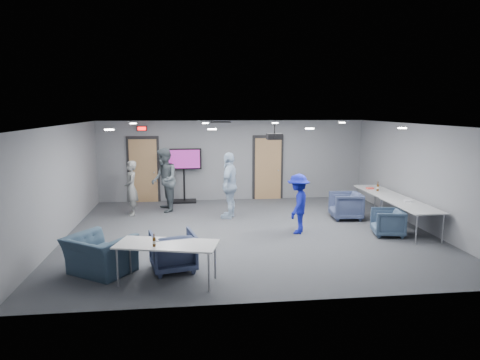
{
  "coord_description": "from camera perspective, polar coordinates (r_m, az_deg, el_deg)",
  "views": [
    {
      "loc": [
        -1.44,
        -10.39,
        3.09
      ],
      "look_at": [
        -0.13,
        0.84,
        1.2
      ],
      "focal_mm": 32.0,
      "sensor_mm": 36.0,
      "label": 1
    }
  ],
  "objects": [
    {
      "name": "chair_front_b",
      "position": [
        8.62,
        -18.2,
        -9.44
      ],
      "size": [
        1.48,
        1.45,
        0.73
      ],
      "primitive_type": "imported",
      "rotation": [
        0.0,
        0.0,
        2.53
      ],
      "color": "#384E62",
      "rests_on": "floor"
    },
    {
      "name": "exit_sign",
      "position": [
        14.42,
        -12.95,
        6.71
      ],
      "size": [
        0.32,
        0.08,
        0.16
      ],
      "color": "black",
      "rests_on": "wall_back"
    },
    {
      "name": "hvac_diffuser",
      "position": [
        13.23,
        -2.6,
        7.73
      ],
      "size": [
        0.6,
        0.6,
        0.03
      ],
      "primitive_type": "cube",
      "color": "black",
      "rests_on": "ceiling"
    },
    {
      "name": "downlights",
      "position": [
        10.49,
        1.25,
        7.28
      ],
      "size": [
        6.18,
        3.78,
        0.02
      ],
      "color": "white",
      "rests_on": "ceiling"
    },
    {
      "name": "wall_back",
      "position": [
        14.56,
        -0.94,
        2.63
      ],
      "size": [
        9.0,
        0.02,
        2.7
      ],
      "primitive_type": "cube",
      "color": "slate",
      "rests_on": "floor"
    },
    {
      "name": "floor",
      "position": [
        10.93,
        1.2,
        -6.93
      ],
      "size": [
        9.0,
        9.0,
        0.0
      ],
      "primitive_type": "plane",
      "color": "#33353A",
      "rests_on": "ground"
    },
    {
      "name": "chair_right_b",
      "position": [
        11.16,
        19.1,
        -5.37
      ],
      "size": [
        0.85,
        0.84,
        0.66
      ],
      "primitive_type": "imported",
      "rotation": [
        0.0,
        0.0,
        -1.78
      ],
      "color": "#3B4F67",
      "rests_on": "floor"
    },
    {
      "name": "chair_front_a",
      "position": [
        8.44,
        -8.92,
        -9.34
      ],
      "size": [
        0.98,
        0.99,
        0.76
      ],
      "primitive_type": "imported",
      "rotation": [
        0.0,
        0.0,
        3.36
      ],
      "color": "#3A4465",
      "rests_on": "floor"
    },
    {
      "name": "chair_right_a",
      "position": [
        12.47,
        13.91,
        -3.35
      ],
      "size": [
        0.9,
        0.88,
        0.76
      ],
      "primitive_type": "imported",
      "rotation": [
        0.0,
        0.0,
        -1.66
      ],
      "color": "#394363",
      "rests_on": "floor"
    },
    {
      "name": "door_right",
      "position": [
        14.72,
        3.74,
        1.58
      ],
      "size": [
        1.06,
        0.17,
        2.24
      ],
      "color": "black",
      "rests_on": "wall_back"
    },
    {
      "name": "projector",
      "position": [
        10.81,
        4.63,
        5.82
      ],
      "size": [
        0.38,
        0.37,
        0.37
      ],
      "rotation": [
        0.0,
        0.0,
        -0.01
      ],
      "color": "black",
      "rests_on": "ceiling"
    },
    {
      "name": "wall_front",
      "position": [
        6.77,
        5.88,
        -5.44
      ],
      "size": [
        9.0,
        0.02,
        2.7
      ],
      "primitive_type": "cube",
      "color": "slate",
      "rests_on": "floor"
    },
    {
      "name": "bottle_front",
      "position": [
        7.62,
        -11.38,
        -8.08
      ],
      "size": [
        0.06,
        0.06,
        0.23
      ],
      "color": "#4F2E0D",
      "rests_on": "table_front_left"
    },
    {
      "name": "door_left",
      "position": [
        14.57,
        -12.74,
        1.28
      ],
      "size": [
        1.06,
        0.17,
        2.24
      ],
      "color": "black",
      "rests_on": "wall_back"
    },
    {
      "name": "person_d",
      "position": [
        10.76,
        7.75,
        -3.16
      ],
      "size": [
        0.92,
        1.11,
        1.5
      ],
      "primitive_type": "imported",
      "rotation": [
        0.0,
        0.0,
        -2.03
      ],
      "color": "#171F9A",
      "rests_on": "floor"
    },
    {
      "name": "snack_box",
      "position": [
        13.29,
        16.94,
        -1.05
      ],
      "size": [
        0.2,
        0.14,
        0.04
      ],
      "primitive_type": "cube",
      "rotation": [
        0.0,
        0.0,
        0.02
      ],
      "color": "#DE4337",
      "rests_on": "table_right_a"
    },
    {
      "name": "table_front_left",
      "position": [
        7.78,
        -9.72,
        -8.65
      ],
      "size": [
        1.91,
        1.16,
        0.73
      ],
      "rotation": [
        0.0,
        0.0,
        -0.25
      ],
      "color": "#B6B8BB",
      "rests_on": "floor"
    },
    {
      "name": "bottle_right",
      "position": [
        13.01,
        17.89,
        -0.96
      ],
      "size": [
        0.07,
        0.07,
        0.28
      ],
      "color": "#4F2E0D",
      "rests_on": "table_right_a"
    },
    {
      "name": "tv_stand",
      "position": [
        14.29,
        -7.49,
        1.08
      ],
      "size": [
        1.17,
        0.56,
        1.8
      ],
      "color": "black",
      "rests_on": "floor"
    },
    {
      "name": "person_a",
      "position": [
        12.85,
        -14.32,
        -1.07
      ],
      "size": [
        0.5,
        0.65,
        1.6
      ],
      "primitive_type": "imported",
      "rotation": [
        0.0,
        0.0,
        -1.35
      ],
      "color": "gray",
      "rests_on": "floor"
    },
    {
      "name": "person_b",
      "position": [
        13.08,
        -10.08,
        0.01
      ],
      "size": [
        0.9,
        1.06,
        1.93
      ],
      "primitive_type": "imported",
      "rotation": [
        0.0,
        0.0,
        -1.38
      ],
      "color": "#4E575D",
      "rests_on": "floor"
    },
    {
      "name": "table_right_b",
      "position": [
        11.48,
        21.84,
        -3.27
      ],
      "size": [
        0.81,
        1.94,
        0.73
      ],
      "rotation": [
        0.0,
        0.0,
        1.57
      ],
      "color": "#B6B8BB",
      "rests_on": "floor"
    },
    {
      "name": "wrapper",
      "position": [
        11.79,
        21.52,
        -2.62
      ],
      "size": [
        0.23,
        0.19,
        0.04
      ],
      "primitive_type": "cube",
      "rotation": [
        0.0,
        0.0,
        -0.3
      ],
      "color": "silver",
      "rests_on": "table_right_b"
    },
    {
      "name": "ceiling",
      "position": [
        10.49,
        1.25,
        7.36
      ],
      "size": [
        9.0,
        9.0,
        0.0
      ],
      "primitive_type": "plane",
      "rotation": [
        3.14,
        0.0,
        0.0
      ],
      "color": "silver",
      "rests_on": "wall_back"
    },
    {
      "name": "wall_left",
      "position": [
        10.97,
        -22.76,
        -0.38
      ],
      "size": [
        0.02,
        8.0,
        2.7
      ],
      "primitive_type": "cube",
      "color": "slate",
      "rests_on": "floor"
    },
    {
      "name": "person_c",
      "position": [
        12.15,
        -1.4,
        -0.7
      ],
      "size": [
        0.82,
        1.19,
        1.88
      ],
      "primitive_type": "imported",
      "rotation": [
        0.0,
        0.0,
        -1.93
      ],
      "color": "silver",
      "rests_on": "floor"
    },
    {
      "name": "table_right_a",
      "position": [
        13.15,
        17.92,
        -1.51
      ],
      "size": [
        0.76,
        1.83,
        0.73
      ],
      "rotation": [
        0.0,
        0.0,
        1.57
      ],
      "color": "#B6B8BB",
      "rests_on": "floor"
    },
    {
      "name": "wall_right",
      "position": [
        12.09,
        22.85,
        0.47
      ],
      "size": [
        0.02,
        8.0,
        2.7
      ],
      "primitive_type": "cube",
      "color": "slate",
      "rests_on": "floor"
    }
  ]
}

